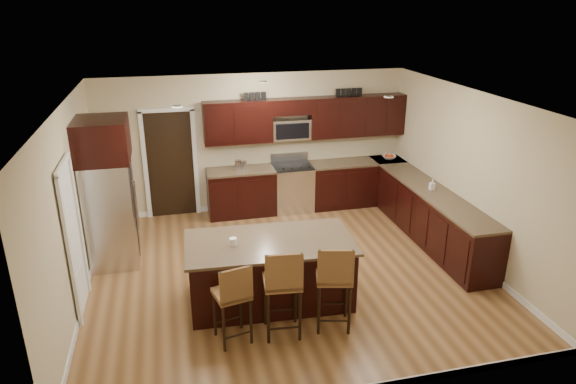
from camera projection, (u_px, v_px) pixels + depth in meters
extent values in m
plane|color=brown|center=(288.00, 272.00, 8.03)|extent=(6.00, 6.00, 0.00)
plane|color=silver|center=(288.00, 100.00, 7.07)|extent=(6.00, 6.00, 0.00)
plane|color=#C7B890|center=(255.00, 143.00, 10.05)|extent=(6.00, 0.00, 6.00)
plane|color=#C7B890|center=(71.00, 210.00, 6.90)|extent=(0.00, 5.50, 5.50)
plane|color=#C7B890|center=(470.00, 176.00, 8.20)|extent=(0.00, 5.50, 5.50)
cube|color=black|center=(241.00, 193.00, 10.03)|extent=(1.30, 0.60, 0.88)
cube|color=black|center=(356.00, 183.00, 10.54)|extent=(1.94, 0.60, 0.88)
cube|color=black|center=(433.00, 218.00, 8.89)|extent=(0.60, 3.35, 0.88)
cube|color=brown|center=(241.00, 171.00, 9.86)|extent=(1.30, 0.63, 0.04)
cube|color=brown|center=(357.00, 162.00, 10.38)|extent=(1.94, 0.63, 0.04)
cube|color=brown|center=(435.00, 193.00, 8.73)|extent=(0.63, 3.35, 0.04)
cube|color=black|center=(238.00, 122.00, 9.66)|extent=(1.30, 0.33, 0.80)
cube|color=black|center=(357.00, 116.00, 10.17)|extent=(1.94, 0.33, 0.80)
cube|color=black|center=(291.00, 106.00, 9.79)|extent=(0.76, 0.33, 0.30)
cube|color=silver|center=(292.00, 188.00, 10.24)|extent=(0.76, 0.64, 0.90)
cube|color=black|center=(292.00, 166.00, 10.08)|extent=(0.76, 0.60, 0.03)
cube|color=black|center=(296.00, 193.00, 9.97)|extent=(0.65, 0.01, 0.45)
cube|color=silver|center=(289.00, 157.00, 10.29)|extent=(0.76, 0.05, 0.18)
cube|color=silver|center=(291.00, 129.00, 9.97)|extent=(0.76, 0.31, 0.40)
cube|color=black|center=(171.00, 165.00, 9.79)|extent=(0.85, 0.03, 2.06)
cube|color=white|center=(73.00, 241.00, 6.75)|extent=(0.03, 0.80, 2.04)
cube|color=black|center=(270.00, 272.00, 7.15)|extent=(2.24, 1.21, 0.88)
cube|color=brown|center=(270.00, 242.00, 6.98)|extent=(2.35, 1.31, 0.04)
cube|color=black|center=(271.00, 296.00, 7.29)|extent=(2.16, 1.12, 0.09)
cube|color=brown|center=(231.00, 294.00, 6.22)|extent=(0.49, 0.49, 0.06)
cube|color=brown|center=(236.00, 286.00, 5.99)|extent=(0.41, 0.13, 0.44)
cylinder|color=black|center=(220.00, 328.00, 6.15)|extent=(0.03, 0.03, 0.63)
cylinder|color=black|center=(249.00, 324.00, 6.22)|extent=(0.03, 0.03, 0.63)
cylinder|color=black|center=(217.00, 312.00, 6.47)|extent=(0.03, 0.03, 0.63)
cylinder|color=black|center=(244.00, 308.00, 6.54)|extent=(0.03, 0.03, 0.63)
cube|color=brown|center=(282.00, 282.00, 6.33)|extent=(0.50, 0.50, 0.07)
cube|color=brown|center=(284.00, 273.00, 6.05)|extent=(0.46, 0.09, 0.49)
cylinder|color=black|center=(270.00, 319.00, 6.25)|extent=(0.04, 0.04, 0.71)
cylinder|color=black|center=(301.00, 315.00, 6.33)|extent=(0.04, 0.04, 0.71)
cylinder|color=black|center=(264.00, 302.00, 6.60)|extent=(0.04, 0.04, 0.71)
cylinder|color=black|center=(294.00, 298.00, 6.69)|extent=(0.04, 0.04, 0.71)
cube|color=brown|center=(334.00, 276.00, 6.48)|extent=(0.54, 0.54, 0.06)
cube|color=brown|center=(336.00, 268.00, 6.21)|extent=(0.44, 0.15, 0.48)
cylinder|color=black|center=(323.00, 312.00, 6.40)|extent=(0.04, 0.04, 0.69)
cylinder|color=black|center=(352.00, 308.00, 6.48)|extent=(0.04, 0.04, 0.69)
cylinder|color=black|center=(315.00, 296.00, 6.75)|extent=(0.04, 0.04, 0.69)
cylinder|color=black|center=(342.00, 292.00, 6.83)|extent=(0.04, 0.04, 0.69)
cube|color=silver|center=(111.00, 212.00, 8.07)|extent=(0.72, 0.86, 1.72)
cube|color=black|center=(135.00, 210.00, 8.14)|extent=(0.01, 0.02, 1.63)
cylinder|color=silver|center=(136.00, 207.00, 8.05)|extent=(0.02, 0.02, 0.76)
cylinder|color=silver|center=(136.00, 203.00, 8.19)|extent=(0.02, 0.02, 0.76)
cube|color=black|center=(102.00, 140.00, 7.65)|extent=(0.78, 0.92, 0.63)
cube|color=olive|center=(283.00, 233.00, 9.32)|extent=(0.94, 0.77, 0.01)
imported|color=silver|center=(389.00, 157.00, 10.51)|extent=(0.36, 0.36, 0.07)
imported|color=#B2B2B2|center=(432.00, 185.00, 8.81)|extent=(0.09, 0.09, 0.18)
cylinder|color=silver|center=(238.00, 165.00, 9.81)|extent=(0.12, 0.12, 0.20)
cylinder|color=silver|center=(244.00, 165.00, 9.84)|extent=(0.11, 0.11, 0.17)
cylinder|color=white|center=(233.00, 242.00, 6.85)|extent=(0.10, 0.10, 0.10)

